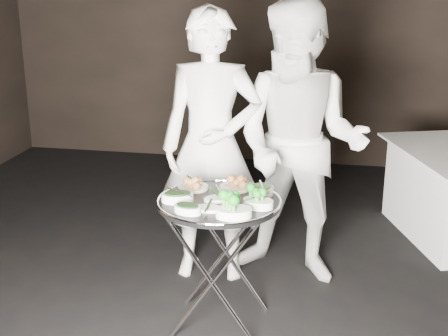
% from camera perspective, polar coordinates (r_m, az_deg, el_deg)
% --- Properties ---
extents(floor, '(6.00, 7.00, 0.05)m').
position_cam_1_polar(floor, '(3.85, -0.66, -14.97)').
color(floor, black).
rests_on(floor, ground).
extents(wall_back, '(6.00, 0.05, 3.00)m').
position_cam_1_polar(wall_back, '(6.75, 5.47, 12.98)').
color(wall_back, black).
rests_on(wall_back, floor).
extents(tray_stand, '(0.54, 0.45, 0.79)m').
position_cam_1_polar(tray_stand, '(3.69, -0.45, -8.24)').
color(tray_stand, silver).
rests_on(tray_stand, floor).
extents(serving_tray, '(0.71, 0.71, 0.04)m').
position_cam_1_polar(serving_tray, '(3.55, -0.46, -3.13)').
color(serving_tray, black).
rests_on(serving_tray, tray_stand).
extents(potato_plate_a, '(0.18, 0.18, 0.07)m').
position_cam_1_polar(potato_plate_a, '(3.72, -2.84, -1.48)').
color(potato_plate_a, beige).
rests_on(potato_plate_a, serving_tray).
extents(potato_plate_b, '(0.19, 0.19, 0.07)m').
position_cam_1_polar(potato_plate_b, '(3.72, 1.04, -1.45)').
color(potato_plate_b, beige).
rests_on(potato_plate_b, serving_tray).
extents(greens_bowl, '(0.13, 0.13, 0.08)m').
position_cam_1_polar(greens_bowl, '(3.63, 3.51, -1.92)').
color(greens_bowl, white).
rests_on(greens_bowl, serving_tray).
extents(asparagus_plate_a, '(0.21, 0.19, 0.04)m').
position_cam_1_polar(asparagus_plate_a, '(3.54, -0.42, -2.70)').
color(asparagus_plate_a, white).
rests_on(asparagus_plate_a, serving_tray).
extents(asparagus_plate_b, '(0.18, 0.10, 0.04)m').
position_cam_1_polar(asparagus_plate_b, '(3.40, -1.48, -3.62)').
color(asparagus_plate_b, white).
rests_on(asparagus_plate_b, serving_tray).
extents(spinach_bowl_a, '(0.20, 0.16, 0.07)m').
position_cam_1_polar(spinach_bowl_a, '(3.52, -4.27, -2.57)').
color(spinach_bowl_a, white).
rests_on(spinach_bowl_a, serving_tray).
extents(spinach_bowl_b, '(0.18, 0.14, 0.06)m').
position_cam_1_polar(spinach_bowl_b, '(3.36, -3.36, -3.66)').
color(spinach_bowl_b, white).
rests_on(spinach_bowl_b, serving_tray).
extents(broccoli_bowl_a, '(0.20, 0.17, 0.07)m').
position_cam_1_polar(broccoli_bowl_a, '(3.44, 3.13, -3.08)').
color(broccoli_bowl_a, white).
rests_on(broccoli_bowl_a, serving_tray).
extents(broccoli_bowl_b, '(0.22, 0.19, 0.08)m').
position_cam_1_polar(broccoli_bowl_b, '(3.30, 0.91, -3.91)').
color(broccoli_bowl_b, white).
rests_on(broccoli_bowl_b, serving_tray).
extents(serving_utensils, '(0.59, 0.45, 0.01)m').
position_cam_1_polar(serving_utensils, '(3.58, 0.01, -1.80)').
color(serving_utensils, silver).
rests_on(serving_utensils, serving_tray).
extents(waiter_left, '(0.71, 0.51, 1.85)m').
position_cam_1_polar(waiter_left, '(4.17, -1.15, 1.97)').
color(waiter_left, white).
rests_on(waiter_left, floor).
extents(waiter_right, '(1.05, 0.89, 1.90)m').
position_cam_1_polar(waiter_right, '(4.14, 6.97, 2.11)').
color(waiter_right, white).
rests_on(waiter_right, floor).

